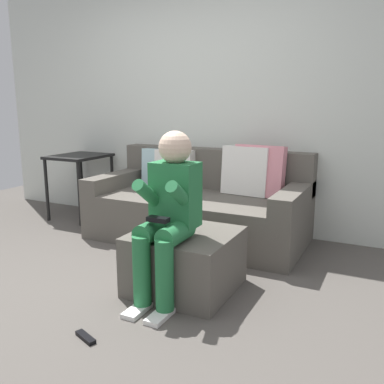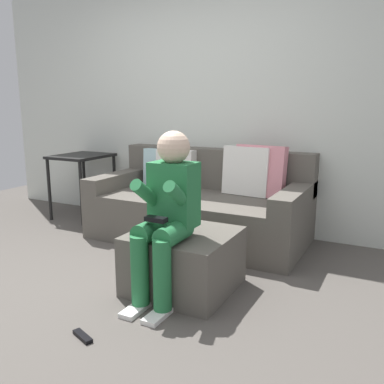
# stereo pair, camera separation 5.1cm
# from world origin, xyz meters

# --- Properties ---
(ground_plane) EXTENTS (6.83, 6.83, 0.00)m
(ground_plane) POSITION_xyz_m (0.00, 0.00, 0.00)
(ground_plane) COLOR #544F49
(wall_back) EXTENTS (5.25, 0.10, 2.76)m
(wall_back) POSITION_xyz_m (0.00, 1.95, 1.38)
(wall_back) COLOR silver
(wall_back) RESTS_ON ground_plane
(couch_sectional) EXTENTS (2.01, 0.98, 0.91)m
(couch_sectional) POSITION_xyz_m (0.24, 1.48, 0.32)
(couch_sectional) COLOR #59544C
(couch_sectional) RESTS_ON ground_plane
(ottoman) EXTENTS (0.68, 0.66, 0.41)m
(ottoman) POSITION_xyz_m (0.64, 0.38, 0.21)
(ottoman) COLOR #59544C
(ottoman) RESTS_ON ground_plane
(person_seated) EXTENTS (0.30, 0.58, 1.11)m
(person_seated) POSITION_xyz_m (0.62, 0.20, 0.61)
(person_seated) COLOR #26723F
(person_seated) RESTS_ON ground_plane
(side_table) EXTENTS (0.52, 0.63, 0.72)m
(side_table) POSITION_xyz_m (-1.29, 1.54, 0.61)
(side_table) COLOR black
(side_table) RESTS_ON ground_plane
(remote_near_ottoman) EXTENTS (0.17, 0.10, 0.02)m
(remote_near_ottoman) POSITION_xyz_m (0.45, -0.44, 0.01)
(remote_near_ottoman) COLOR black
(remote_near_ottoman) RESTS_ON ground_plane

